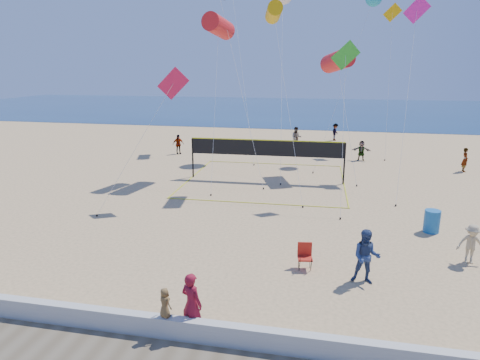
% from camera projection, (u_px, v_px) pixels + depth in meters
% --- Properties ---
extents(ground, '(120.00, 120.00, 0.00)m').
position_uv_depth(ground, '(255.00, 289.00, 14.09)').
color(ground, tan).
rests_on(ground, ground).
extents(ocean, '(140.00, 50.00, 0.03)m').
position_uv_depth(ocean, '(318.00, 109.00, 72.71)').
color(ocean, navy).
rests_on(ocean, ground).
extents(seawall, '(32.00, 0.30, 0.60)m').
position_uv_depth(seawall, '(235.00, 336.00, 11.18)').
color(seawall, silver).
rests_on(seawall, ground).
extents(woman, '(0.77, 0.65, 1.80)m').
position_uv_depth(woman, '(192.00, 304.00, 11.56)').
color(woman, maroon).
rests_on(woman, ground).
extents(toddler, '(0.49, 0.43, 0.84)m').
position_uv_depth(toddler, '(165.00, 303.00, 11.39)').
color(toddler, brown).
rests_on(toddler, seawall).
extents(bystander_a, '(0.98, 0.79, 1.90)m').
position_uv_depth(bystander_a, '(366.00, 257.00, 14.30)').
color(bystander_a, navy).
rests_on(bystander_a, ground).
extents(bystander_b, '(1.01, 0.63, 1.51)m').
position_uv_depth(bystander_b, '(471.00, 244.00, 15.80)').
color(bystander_b, tan).
rests_on(bystander_b, ground).
extents(far_person_0, '(1.01, 0.89, 1.64)m').
position_uv_depth(far_person_0, '(178.00, 144.00, 35.63)').
color(far_person_0, gray).
rests_on(far_person_0, ground).
extents(far_person_1, '(1.46, 0.58, 1.53)m').
position_uv_depth(far_person_1, '(361.00, 151.00, 33.22)').
color(far_person_1, gray).
rests_on(far_person_1, ground).
extents(far_person_2, '(0.42, 0.62, 1.68)m').
position_uv_depth(far_person_2, '(465.00, 160.00, 29.62)').
color(far_person_2, gray).
rests_on(far_person_2, ground).
extents(far_person_3, '(0.97, 0.78, 1.88)m').
position_uv_depth(far_person_3, '(296.00, 137.00, 38.31)').
color(far_person_3, gray).
rests_on(far_person_3, ground).
extents(far_person_4, '(0.95, 1.23, 1.68)m').
position_uv_depth(far_person_4, '(335.00, 132.00, 42.12)').
color(far_person_4, gray).
rests_on(far_person_4, ground).
extents(camp_chair, '(0.59, 0.70, 1.06)m').
position_uv_depth(camp_chair, '(305.00, 254.00, 15.45)').
color(camp_chair, '#B32014').
rests_on(camp_chair, ground).
extents(trash_barrel, '(0.72, 0.72, 1.01)m').
position_uv_depth(trash_barrel, '(432.00, 221.00, 18.84)').
color(trash_barrel, '#185DA0').
rests_on(trash_barrel, ground).
extents(volleyball_net, '(10.18, 10.04, 2.65)m').
position_uv_depth(volleyball_net, '(266.00, 152.00, 27.07)').
color(volleyball_net, black).
rests_on(volleyball_net, ground).
extents(kite_0, '(1.56, 6.48, 10.30)m').
position_uv_depth(kite_0, '(219.00, 26.00, 26.67)').
color(kite_0, red).
rests_on(kite_0, ground).
extents(kite_2, '(2.96, 5.32, 10.61)m').
position_uv_depth(kite_2, '(274.00, 13.00, 24.06)').
color(kite_2, '#CF9F08').
rests_on(kite_2, ground).
extents(kite_3, '(3.96, 3.20, 7.11)m').
position_uv_depth(kite_3, '(170.00, 89.00, 21.56)').
color(kite_3, '#CF1742').
rests_on(kite_3, ground).
extents(kite_4, '(1.49, 3.75, 8.42)m').
position_uv_depth(kite_4, '(345.00, 64.00, 21.80)').
color(kite_4, green).
rests_on(kite_4, ground).
extents(kite_5, '(2.21, 8.36, 11.41)m').
position_uv_depth(kite_5, '(416.00, 20.00, 26.70)').
color(kite_5, '#D41A9E').
rests_on(kite_5, ground).
extents(kite_9, '(1.47, 4.71, 12.07)m').
position_uv_depth(kite_9, '(392.00, 23.00, 34.53)').
color(kite_9, '#CF9F08').
rests_on(kite_9, ground).
extents(kite_10, '(2.74, 5.01, 8.25)m').
position_uv_depth(kite_10, '(337.00, 61.00, 27.77)').
color(kite_10, red).
rests_on(kite_10, ground).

